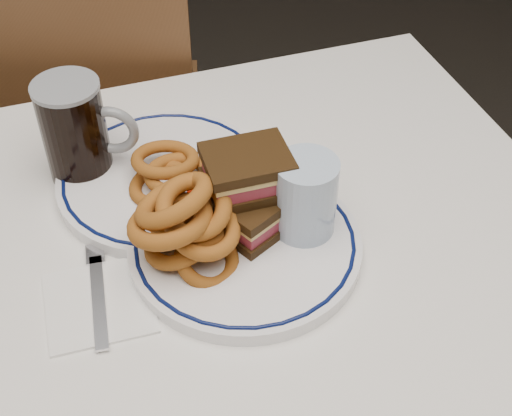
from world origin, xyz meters
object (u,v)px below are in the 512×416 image
object	(u,v)px
main_plate	(245,245)
far_plate	(164,178)
chair_far	(91,122)
beer_mug	(77,130)
reuben_sandwich	(252,190)

from	to	relation	value
main_plate	far_plate	size ratio (longest dim) A/B	1.00
chair_far	beer_mug	world-z (taller)	chair_far
reuben_sandwich	beer_mug	size ratio (longest dim) A/B	0.86
main_plate	reuben_sandwich	distance (m)	0.07
beer_mug	far_plate	bearing A→B (deg)	-30.82
chair_far	beer_mug	xyz separation A→B (m)	(-0.04, -0.43, 0.30)
main_plate	reuben_sandwich	xyz separation A→B (m)	(0.02, 0.03, 0.06)
reuben_sandwich	beer_mug	bearing A→B (deg)	135.26
main_plate	far_plate	xyz separation A→B (m)	(-0.07, 0.16, -0.00)
chair_far	main_plate	distance (m)	0.70
main_plate	reuben_sandwich	world-z (taller)	reuben_sandwich
chair_far	reuben_sandwich	world-z (taller)	chair_far
chair_far	far_plate	distance (m)	0.55
main_plate	beer_mug	distance (m)	0.29
main_plate	chair_far	bearing A→B (deg)	101.59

